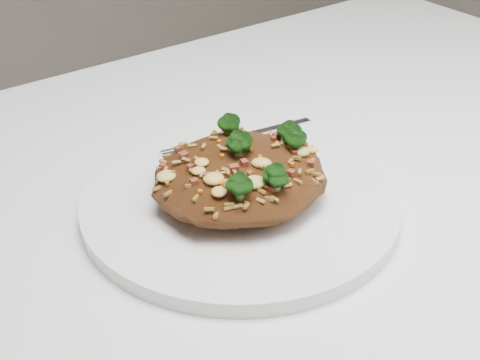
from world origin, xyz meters
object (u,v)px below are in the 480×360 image
(plate, at_px, (240,201))
(fork, at_px, (247,136))
(dining_table, at_px, (255,310))
(fried_rice, at_px, (241,168))

(plate, height_order, fork, fork)
(dining_table, height_order, fork, fork)
(plate, height_order, fried_rice, fried_rice)
(plate, distance_m, fork, 0.10)
(dining_table, distance_m, fork, 0.17)
(plate, xyz_separation_m, fried_rice, (0.00, -0.00, 0.03))
(fried_rice, xyz_separation_m, fork, (0.07, 0.08, -0.02))
(fried_rice, bearing_deg, dining_table, -106.53)
(dining_table, xyz_separation_m, fried_rice, (0.01, 0.03, 0.13))
(plate, distance_m, fried_rice, 0.03)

